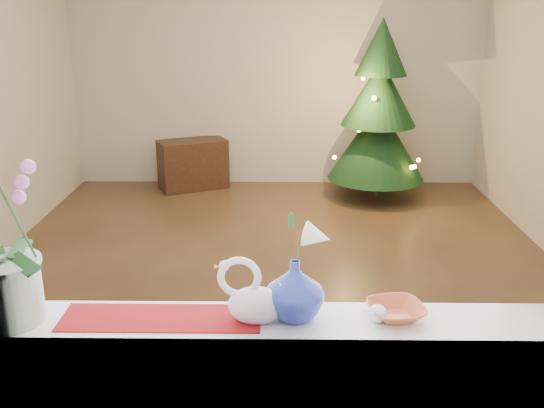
% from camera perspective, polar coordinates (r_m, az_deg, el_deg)
% --- Properties ---
extents(ground, '(5.00, 5.00, 0.00)m').
position_cam_1_polar(ground, '(4.69, 0.27, -6.50)').
color(ground, '#3C2818').
rests_on(ground, ground).
extents(wall_back, '(4.50, 0.10, 2.70)m').
position_cam_1_polar(wall_back, '(6.78, 0.48, 13.11)').
color(wall_back, '#BDB5A5').
rests_on(wall_back, ground).
extents(wall_front, '(4.50, 0.10, 2.70)m').
position_cam_1_polar(wall_front, '(1.86, -0.33, -1.13)').
color(wall_front, '#BDB5A5').
rests_on(wall_front, ground).
extents(windowsill, '(2.20, 0.26, 0.04)m').
position_cam_1_polar(windowsill, '(2.16, -0.24, -11.27)').
color(windowsill, white).
rests_on(windowsill, window_apron).
extents(window_frame, '(2.22, 0.06, 1.60)m').
position_cam_1_polar(window_frame, '(1.80, -0.33, 9.74)').
color(window_frame, white).
rests_on(window_frame, windowsill).
extents(runner, '(0.70, 0.20, 0.01)m').
position_cam_1_polar(runner, '(2.19, -10.39, -10.50)').
color(runner, maroon).
rests_on(runner, windowsill).
extents(swan, '(0.29, 0.19, 0.23)m').
position_cam_1_polar(swan, '(2.09, -1.52, -8.25)').
color(swan, silver).
rests_on(swan, windowsill).
extents(blue_vase, '(0.28, 0.28, 0.25)m').
position_cam_1_polar(blue_vase, '(2.11, 2.14, -7.66)').
color(blue_vase, navy).
rests_on(blue_vase, windowsill).
extents(lily, '(0.14, 0.08, 0.19)m').
position_cam_1_polar(lily, '(2.03, 2.22, -2.14)').
color(lily, white).
rests_on(lily, blue_vase).
extents(paperweight, '(0.08, 0.08, 0.06)m').
position_cam_1_polar(paperweight, '(2.16, 9.89, -10.11)').
color(paperweight, white).
rests_on(paperweight, windowsill).
extents(amber_dish, '(0.20, 0.20, 0.04)m').
position_cam_1_polar(amber_dish, '(2.20, 11.59, -9.93)').
color(amber_dish, '#B04A26').
rests_on(amber_dish, windowsill).
extents(xmas_tree, '(1.31, 1.31, 1.85)m').
position_cam_1_polar(xmas_tree, '(6.37, 10.00, 8.62)').
color(xmas_tree, black).
rests_on(xmas_tree, ground).
extents(side_table, '(0.81, 0.63, 0.54)m').
position_cam_1_polar(side_table, '(6.79, -7.45, 3.72)').
color(side_table, black).
rests_on(side_table, ground).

